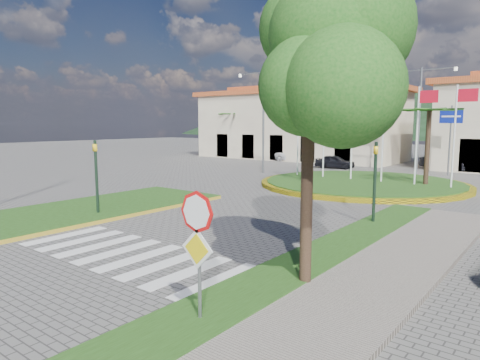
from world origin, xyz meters
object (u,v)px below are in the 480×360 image
Objects in this scene: deciduous_tree at (309,65)px; car_dark_a at (335,162)px; car_dark_b at (446,162)px; stop_sign at (198,236)px; white_van at (296,156)px; roundabout_island at (362,183)px.

deciduous_tree is 28.48m from car_dark_a.
car_dark_b is (-3.50, 29.87, -4.49)m from deciduous_tree.
stop_sign is 33.06m from car_dark_b.
white_van is (-17.12, 32.62, -1.19)m from stop_sign.
car_dark_a is at bearing -134.69° from white_van.
car_dark_a is (-6.01, 8.64, 0.41)m from roundabout_island.
stop_sign is 30.71m from car_dark_a.
deciduous_tree is at bearing -161.37° from white_van.
car_dark_b is (8.00, 4.23, 0.11)m from car_dark_a.
car_dark_a is 0.81× the size of car_dark_b.
white_van is at bearing 134.16° from roundabout_island.
roundabout_island is at bearing -148.13° from white_van.
car_dark_b is (-2.90, 32.91, -1.10)m from stop_sign.
car_dark_b reaches higher than white_van.
roundabout_island is 17.55m from white_van.
deciduous_tree is at bearing 78.82° from stop_sign.
stop_sign is at bearing -168.32° from car_dark_a.
roundabout_island reaches higher than car_dark_a.
roundabout_island is 1.87× the size of deciduous_tree.
car_dark_a is at bearing 124.81° from roundabout_island.
stop_sign is 0.39× the size of deciduous_tree.
deciduous_tree is 1.63× the size of car_dark_b.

